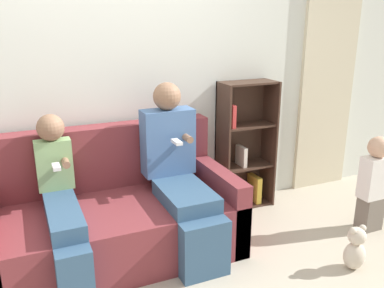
{
  "coord_description": "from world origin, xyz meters",
  "views": [
    {
      "loc": [
        -0.73,
        -2.17,
        1.7
      ],
      "look_at": [
        0.49,
        0.61,
        0.76
      ],
      "focal_mm": 38.0,
      "sensor_mm": 36.0,
      "label": 1
    }
  ],
  "objects_px": {
    "toddler_standing": "(374,182)",
    "bookshelf": "(243,151)",
    "adult_seated": "(179,169)",
    "couch": "(114,216)",
    "child_seated": "(62,201)",
    "teddy_bear": "(355,249)"
  },
  "relations": [
    {
      "from": "adult_seated",
      "to": "teddy_bear",
      "type": "xyz_separation_m",
      "value": [
        1.01,
        -0.8,
        -0.48
      ]
    },
    {
      "from": "child_seated",
      "to": "adult_seated",
      "type": "bearing_deg",
      "value": 2.91
    },
    {
      "from": "adult_seated",
      "to": "toddler_standing",
      "type": "relative_size",
      "value": 1.54
    },
    {
      "from": "adult_seated",
      "to": "toddler_standing",
      "type": "height_order",
      "value": "adult_seated"
    },
    {
      "from": "adult_seated",
      "to": "teddy_bear",
      "type": "relative_size",
      "value": 3.74
    },
    {
      "from": "adult_seated",
      "to": "toddler_standing",
      "type": "distance_m",
      "value": 1.62
    },
    {
      "from": "adult_seated",
      "to": "bookshelf",
      "type": "xyz_separation_m",
      "value": [
        0.82,
        0.44,
        -0.1
      ]
    },
    {
      "from": "child_seated",
      "to": "bookshelf",
      "type": "bearing_deg",
      "value": 16.1
    },
    {
      "from": "adult_seated",
      "to": "teddy_bear",
      "type": "bearing_deg",
      "value": -38.66
    },
    {
      "from": "child_seated",
      "to": "toddler_standing",
      "type": "xyz_separation_m",
      "value": [
        2.4,
        -0.37,
        -0.12
      ]
    },
    {
      "from": "adult_seated",
      "to": "bookshelf",
      "type": "bearing_deg",
      "value": 28.12
    },
    {
      "from": "bookshelf",
      "to": "teddy_bear",
      "type": "distance_m",
      "value": 1.31
    },
    {
      "from": "couch",
      "to": "child_seated",
      "type": "relative_size",
      "value": 1.66
    },
    {
      "from": "bookshelf",
      "to": "teddy_bear",
      "type": "xyz_separation_m",
      "value": [
        0.18,
        -1.25,
        -0.37
      ]
    },
    {
      "from": "toddler_standing",
      "to": "adult_seated",
      "type": "bearing_deg",
      "value": 164.95
    },
    {
      "from": "couch",
      "to": "toddler_standing",
      "type": "height_order",
      "value": "couch"
    },
    {
      "from": "adult_seated",
      "to": "child_seated",
      "type": "relative_size",
      "value": 1.16
    },
    {
      "from": "adult_seated",
      "to": "teddy_bear",
      "type": "distance_m",
      "value": 1.37
    },
    {
      "from": "couch",
      "to": "teddy_bear",
      "type": "distance_m",
      "value": 1.75
    },
    {
      "from": "child_seated",
      "to": "teddy_bear",
      "type": "height_order",
      "value": "child_seated"
    },
    {
      "from": "couch",
      "to": "bookshelf",
      "type": "relative_size",
      "value": 1.51
    },
    {
      "from": "toddler_standing",
      "to": "bookshelf",
      "type": "bearing_deg",
      "value": 130.28
    }
  ]
}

